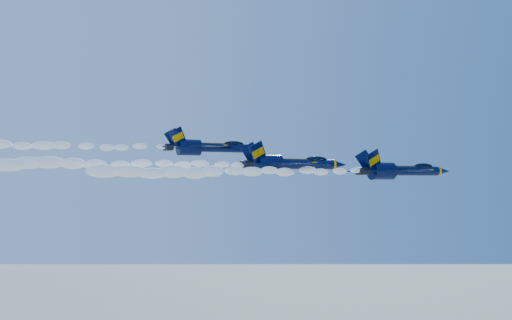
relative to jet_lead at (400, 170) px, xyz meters
name	(u,v)px	position (x,y,z in m)	size (l,w,h in m)	color
jet_lead	(400,170)	(0.00, 0.00, 0.00)	(18.52, 15.19, 6.88)	black
smoke_trail_jet_lead	(238,172)	(-28.69, 0.00, -0.39)	(41.55, 1.92, 1.72)	white
jet_second	(290,164)	(-17.58, 5.23, 1.04)	(18.85, 15.46, 7.00)	black
smoke_trail_jet_second	(105,164)	(-46.41, 5.23, 0.65)	(41.55, 1.95, 1.75)	white
jet_third	(209,147)	(-27.23, 16.28, 4.00)	(17.72, 14.54, 6.59)	black
smoke_trail_jet_third	(29,145)	(-55.58, 16.28, 3.62)	(41.55, 1.83, 1.65)	white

